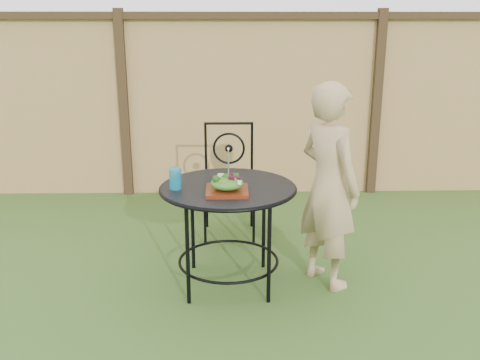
{
  "coord_description": "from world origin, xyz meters",
  "views": [
    {
      "loc": [
        -0.24,
        -3.33,
        1.79
      ],
      "look_at": [
        -0.16,
        0.13,
        0.75
      ],
      "focal_mm": 40.0,
      "sensor_mm": 36.0,
      "label": 1
    }
  ],
  "objects_px": {
    "diner": "(329,186)",
    "patio_chair": "(229,177)",
    "salad_plate": "(227,191)",
    "patio_table": "(228,205)"
  },
  "relations": [
    {
      "from": "diner",
      "to": "salad_plate",
      "type": "xyz_separation_m",
      "value": [
        -0.69,
        -0.18,
        0.03
      ]
    },
    {
      "from": "diner",
      "to": "salad_plate",
      "type": "distance_m",
      "value": 0.71
    },
    {
      "from": "patio_chair",
      "to": "salad_plate",
      "type": "height_order",
      "value": "patio_chair"
    },
    {
      "from": "patio_table",
      "to": "diner",
      "type": "bearing_deg",
      "value": 2.75
    },
    {
      "from": "diner",
      "to": "patio_chair",
      "type": "bearing_deg",
      "value": 3.61
    },
    {
      "from": "patio_table",
      "to": "patio_chair",
      "type": "xyz_separation_m",
      "value": [
        0.01,
        0.95,
        -0.08
      ]
    },
    {
      "from": "patio_chair",
      "to": "diner",
      "type": "xyz_separation_m",
      "value": [
        0.67,
        -0.91,
        0.21
      ]
    },
    {
      "from": "salad_plate",
      "to": "patio_chair",
      "type": "bearing_deg",
      "value": 89.16
    },
    {
      "from": "patio_table",
      "to": "salad_plate",
      "type": "height_order",
      "value": "salad_plate"
    },
    {
      "from": "patio_table",
      "to": "patio_chair",
      "type": "height_order",
      "value": "patio_chair"
    }
  ]
}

